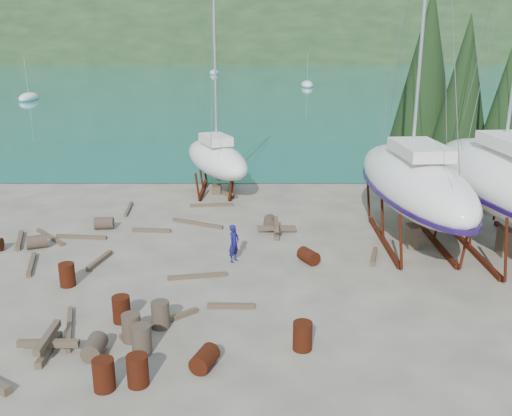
{
  "coord_description": "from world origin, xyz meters",
  "views": [
    {
      "loc": [
        1.31,
        -19.22,
        9.03
      ],
      "look_at": [
        1.3,
        3.0,
        2.14
      ],
      "focal_mm": 40.0,
      "sensor_mm": 36.0,
      "label": 1
    }
  ],
  "objects_px": {
    "small_sailboat_shore": "(216,158)",
    "worker": "(234,243)",
    "large_sailboat_near": "(414,181)",
    "large_sailboat_far": "(508,180)"
  },
  "relations": [
    {
      "from": "small_sailboat_shore",
      "to": "worker",
      "type": "height_order",
      "value": "small_sailboat_shore"
    },
    {
      "from": "large_sailboat_near",
      "to": "worker",
      "type": "xyz_separation_m",
      "value": [
        -7.74,
        -2.19,
        -2.04
      ]
    },
    {
      "from": "large_sailboat_near",
      "to": "worker",
      "type": "relative_size",
      "value": 11.09
    },
    {
      "from": "large_sailboat_near",
      "to": "small_sailboat_shore",
      "type": "distance_m",
      "value": 12.55
    },
    {
      "from": "small_sailboat_shore",
      "to": "worker",
      "type": "xyz_separation_m",
      "value": [
        1.41,
        -10.75,
        -1.2
      ]
    },
    {
      "from": "large_sailboat_near",
      "to": "small_sailboat_shore",
      "type": "height_order",
      "value": "large_sailboat_near"
    },
    {
      "from": "large_sailboat_near",
      "to": "large_sailboat_far",
      "type": "xyz_separation_m",
      "value": [
        3.65,
        -0.9,
        0.3
      ]
    },
    {
      "from": "large_sailboat_near",
      "to": "worker",
      "type": "height_order",
      "value": "large_sailboat_near"
    },
    {
      "from": "large_sailboat_near",
      "to": "large_sailboat_far",
      "type": "distance_m",
      "value": 3.77
    },
    {
      "from": "large_sailboat_far",
      "to": "small_sailboat_shore",
      "type": "bearing_deg",
      "value": 138.59
    }
  ]
}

